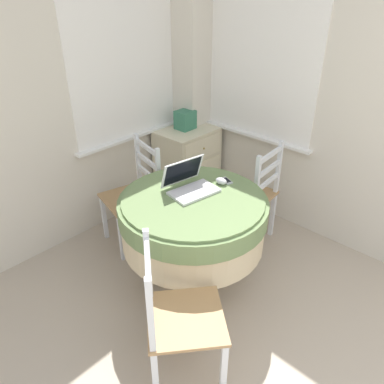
{
  "coord_description": "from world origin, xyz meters",
  "views": [
    {
      "loc": [
        -0.99,
        0.61,
        2.05
      ],
      "look_at": [
        0.75,
        2.24,
        0.68
      ],
      "focal_mm": 35.0,
      "sensor_mm": 36.0,
      "label": 1
    }
  ],
  "objects_px": {
    "cell_phone": "(226,181)",
    "dining_chair_camera_near": "(177,318)",
    "dining_chair_near_right_window": "(251,195)",
    "laptop": "(190,184)",
    "dining_chair_near_back_window": "(135,196)",
    "storage_box": "(185,120)",
    "computer_mouse": "(221,181)",
    "round_dining_table": "(193,218)",
    "corner_cabinet": "(188,164)"
  },
  "relations": [
    {
      "from": "computer_mouse",
      "to": "dining_chair_near_right_window",
      "type": "height_order",
      "value": "dining_chair_near_right_window"
    },
    {
      "from": "computer_mouse",
      "to": "dining_chair_near_right_window",
      "type": "xyz_separation_m",
      "value": [
        0.47,
        0.04,
        -0.34
      ]
    },
    {
      "from": "dining_chair_near_back_window",
      "to": "storage_box",
      "type": "relative_size",
      "value": 5.13
    },
    {
      "from": "laptop",
      "to": "computer_mouse",
      "type": "height_order",
      "value": "laptop"
    },
    {
      "from": "laptop",
      "to": "cell_phone",
      "type": "height_order",
      "value": "laptop"
    },
    {
      "from": "storage_box",
      "to": "laptop",
      "type": "bearing_deg",
      "value": -134.47
    },
    {
      "from": "corner_cabinet",
      "to": "dining_chair_camera_near",
      "type": "bearing_deg",
      "value": -137.78
    },
    {
      "from": "laptop",
      "to": "dining_chair_near_right_window",
      "type": "xyz_separation_m",
      "value": [
        0.69,
        -0.06,
        -0.36
      ]
    },
    {
      "from": "dining_chair_near_back_window",
      "to": "corner_cabinet",
      "type": "bearing_deg",
      "value": 13.32
    },
    {
      "from": "dining_chair_near_right_window",
      "to": "corner_cabinet",
      "type": "xyz_separation_m",
      "value": [
        0.17,
        0.91,
        -0.07
      ]
    },
    {
      "from": "dining_chair_near_right_window",
      "to": "cell_phone",
      "type": "bearing_deg",
      "value": -173.61
    },
    {
      "from": "dining_chair_near_back_window",
      "to": "storage_box",
      "type": "xyz_separation_m",
      "value": [
        0.85,
        0.22,
        0.41
      ]
    },
    {
      "from": "dining_chair_camera_near",
      "to": "corner_cabinet",
      "type": "distance_m",
      "value": 2.06
    },
    {
      "from": "round_dining_table",
      "to": "laptop",
      "type": "distance_m",
      "value": 0.24
    },
    {
      "from": "corner_cabinet",
      "to": "storage_box",
      "type": "height_order",
      "value": "storage_box"
    },
    {
      "from": "computer_mouse",
      "to": "cell_phone",
      "type": "distance_m",
      "value": 0.06
    },
    {
      "from": "round_dining_table",
      "to": "computer_mouse",
      "type": "relative_size",
      "value": 11.53
    },
    {
      "from": "laptop",
      "to": "dining_chair_near_right_window",
      "type": "distance_m",
      "value": 0.78
    },
    {
      "from": "computer_mouse",
      "to": "laptop",
      "type": "bearing_deg",
      "value": 155.64
    },
    {
      "from": "cell_phone",
      "to": "storage_box",
      "type": "bearing_deg",
      "value": 59.37
    },
    {
      "from": "computer_mouse",
      "to": "corner_cabinet",
      "type": "height_order",
      "value": "computer_mouse"
    },
    {
      "from": "computer_mouse",
      "to": "corner_cabinet",
      "type": "distance_m",
      "value": 1.22
    },
    {
      "from": "round_dining_table",
      "to": "laptop",
      "type": "height_order",
      "value": "laptop"
    },
    {
      "from": "dining_chair_near_back_window",
      "to": "dining_chair_camera_near",
      "type": "height_order",
      "value": "same"
    },
    {
      "from": "dining_chair_near_back_window",
      "to": "dining_chair_near_right_window",
      "type": "distance_m",
      "value": 0.98
    },
    {
      "from": "dining_chair_near_back_window",
      "to": "dining_chair_camera_near",
      "type": "bearing_deg",
      "value": -119.64
    },
    {
      "from": "cell_phone",
      "to": "dining_chair_camera_near",
      "type": "xyz_separation_m",
      "value": [
        -0.94,
        -0.43,
        -0.32
      ]
    },
    {
      "from": "cell_phone",
      "to": "dining_chair_near_right_window",
      "type": "xyz_separation_m",
      "value": [
        0.41,
        0.05,
        -0.32
      ]
    },
    {
      "from": "cell_phone",
      "to": "dining_chair_near_right_window",
      "type": "height_order",
      "value": "dining_chair_near_right_window"
    },
    {
      "from": "dining_chair_near_right_window",
      "to": "laptop",
      "type": "bearing_deg",
      "value": 175.17
    },
    {
      "from": "computer_mouse",
      "to": "cell_phone",
      "type": "height_order",
      "value": "computer_mouse"
    },
    {
      "from": "dining_chair_near_right_window",
      "to": "storage_box",
      "type": "height_order",
      "value": "storage_box"
    },
    {
      "from": "computer_mouse",
      "to": "cell_phone",
      "type": "bearing_deg",
      "value": -3.79
    },
    {
      "from": "cell_phone",
      "to": "dining_chair_near_back_window",
      "type": "bearing_deg",
      "value": 109.61
    },
    {
      "from": "dining_chair_near_back_window",
      "to": "corner_cabinet",
      "type": "xyz_separation_m",
      "value": [
        0.85,
        0.2,
        -0.07
      ]
    },
    {
      "from": "cell_phone",
      "to": "computer_mouse",
      "type": "bearing_deg",
      "value": 176.21
    },
    {
      "from": "computer_mouse",
      "to": "dining_chair_near_right_window",
      "type": "bearing_deg",
      "value": 5.18
    },
    {
      "from": "dining_chair_near_back_window",
      "to": "dining_chair_camera_near",
      "type": "distance_m",
      "value": 1.36
    },
    {
      "from": "laptop",
      "to": "dining_chair_camera_near",
      "type": "relative_size",
      "value": 0.4
    },
    {
      "from": "round_dining_table",
      "to": "cell_phone",
      "type": "height_order",
      "value": "cell_phone"
    },
    {
      "from": "dining_chair_camera_near",
      "to": "storage_box",
      "type": "bearing_deg",
      "value": 42.76
    },
    {
      "from": "cell_phone",
      "to": "dining_chair_camera_near",
      "type": "bearing_deg",
      "value": -155.46
    },
    {
      "from": "round_dining_table",
      "to": "corner_cabinet",
      "type": "relative_size",
      "value": 1.34
    },
    {
      "from": "dining_chair_near_back_window",
      "to": "storage_box",
      "type": "height_order",
      "value": "storage_box"
    },
    {
      "from": "laptop",
      "to": "cell_phone",
      "type": "xyz_separation_m",
      "value": [
        0.28,
        -0.1,
        -0.04
      ]
    },
    {
      "from": "corner_cabinet",
      "to": "computer_mouse",
      "type": "bearing_deg",
      "value": -123.96
    },
    {
      "from": "laptop",
      "to": "computer_mouse",
      "type": "distance_m",
      "value": 0.24
    },
    {
      "from": "dining_chair_camera_near",
      "to": "cell_phone",
      "type": "bearing_deg",
      "value": 24.54
    },
    {
      "from": "round_dining_table",
      "to": "dining_chair_near_right_window",
      "type": "bearing_deg",
      "value": 2.03
    },
    {
      "from": "laptop",
      "to": "cell_phone",
      "type": "distance_m",
      "value": 0.3
    }
  ]
}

